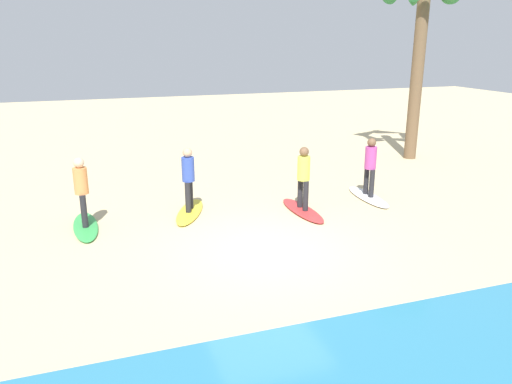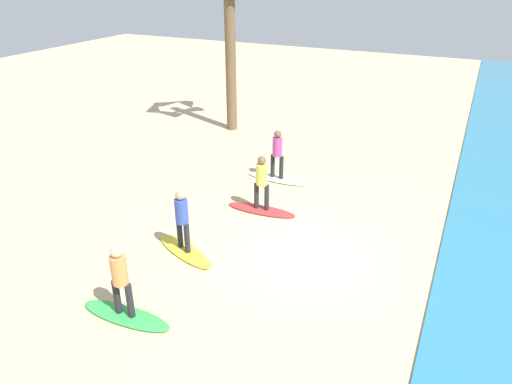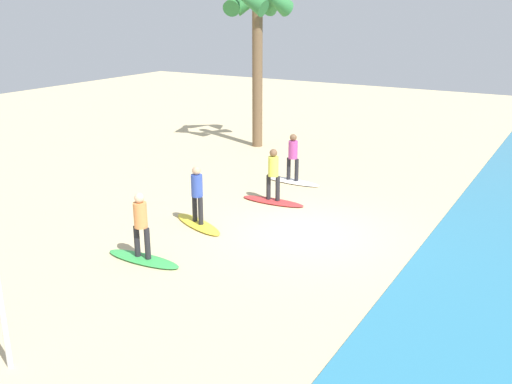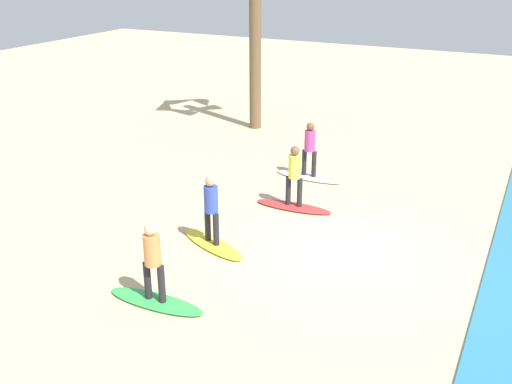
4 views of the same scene
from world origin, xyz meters
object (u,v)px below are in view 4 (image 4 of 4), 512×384
Objects in this scene: surfer_yellow at (211,205)px; surfboard_green at (156,301)px; surfer_red at (294,172)px; surfer_green at (153,257)px; surfer_white at (310,145)px; surfboard_yellow at (212,244)px; surfboard_red at (294,207)px; surfboard_white at (309,177)px.

surfer_yellow is 2.77m from surfboard_green.
surfer_green is (5.38, -0.61, 0.00)m from surfer_red.
surfer_green reaches higher than surfboard_green.
surfer_white is 0.78× the size of surfboard_yellow.
surfer_green is at bearing -6.50° from surfer_red.
surfer_white is 1.00× the size of surfer_green.
surfer_yellow is (2.81, -0.85, 0.99)m from surfboard_red.
surfboard_red is at bearing 11.66° from surfer_white.
surfer_green is at bearing -98.79° from surfboard_red.
surfer_white is 2.28m from surfer_red.
surfboard_green is (5.38, -0.61, 0.00)m from surfboard_red.
surfer_yellow is 2.59m from surfer_green.
surfer_yellow is at bearing -16.89° from surfer_red.
surfer_green is at bearing -61.90° from surfboard_yellow.
surfer_green is (7.62, -0.15, 0.00)m from surfer_white.
surfboard_white is 2.28m from surfboard_red.
surfboard_green is at bearing 5.32° from surfer_yellow.
surfer_green is (0.00, 0.00, 0.99)m from surfboard_green.
surfer_yellow reaches higher than surfboard_white.
surfboard_yellow is 2.77m from surfer_green.
surfboard_red is at bearing -75.40° from surfboard_white.
surfer_green is (2.57, 0.24, 0.00)m from surfer_yellow.
surfboard_green is at bearing -98.79° from surfboard_red.
surfboard_yellow is (2.81, -0.85, 0.00)m from surfboard_red.
surfer_red reaches higher than surfboard_white.
surfboard_green is 1.28× the size of surfer_green.
surfboard_yellow is 2.59m from surfboard_green.
surfer_red is 0.78× the size of surfboard_green.
surfboard_red is 3.10m from surfer_yellow.
surfer_red is 1.00× the size of surfer_green.
surfer_red is 5.51m from surfboard_green.
surfboard_white and surfboard_red have the same top height.
surfboard_yellow is at bearing -16.89° from surfer_red.
surfer_yellow and surfer_green have the same top height.
surfer_yellow reaches higher than surfboard_yellow.
surfboard_green is (7.62, -0.15, -0.99)m from surfer_white.
surfboard_green is at bearing -61.90° from surfboard_yellow.
surfboard_white is 1.28× the size of surfer_yellow.
surfer_red is at bearing 95.90° from surfboard_yellow.
surfer_green is (5.38, -0.61, 0.99)m from surfboard_red.
surfboard_yellow is 1.28× the size of surfer_yellow.
surfer_red is at bearing 173.50° from surfer_green.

